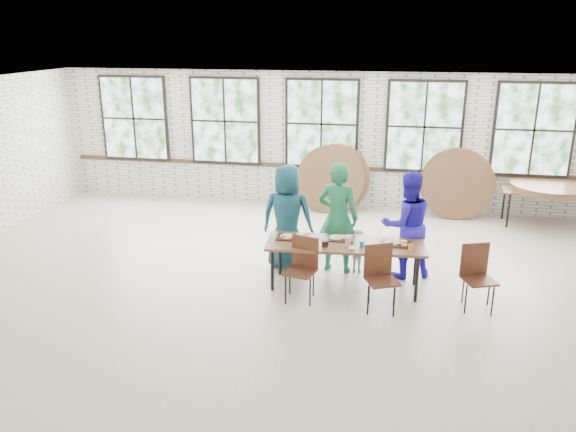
{
  "coord_description": "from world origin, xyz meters",
  "views": [
    {
      "loc": [
        1.53,
        -7.81,
        3.8
      ],
      "look_at": [
        0.0,
        0.4,
        1.05
      ],
      "focal_mm": 35.0,
      "sensor_mm": 36.0,
      "label": 1
    }
  ],
  "objects_px": {
    "chair_near_left": "(303,263)",
    "chair_near_right": "(380,272)",
    "dining_table": "(345,246)",
    "storage_table": "(548,193)"
  },
  "relations": [
    {
      "from": "dining_table",
      "to": "chair_near_left",
      "type": "relative_size",
      "value": 2.58
    },
    {
      "from": "chair_near_left",
      "to": "chair_near_right",
      "type": "xyz_separation_m",
      "value": [
        1.13,
        -0.11,
        0.0
      ]
    },
    {
      "from": "chair_near_left",
      "to": "storage_table",
      "type": "distance_m",
      "value": 6.06
    },
    {
      "from": "chair_near_left",
      "to": "chair_near_right",
      "type": "distance_m",
      "value": 1.14
    },
    {
      "from": "dining_table",
      "to": "chair_near_right",
      "type": "bearing_deg",
      "value": -49.94
    },
    {
      "from": "chair_near_right",
      "to": "storage_table",
      "type": "height_order",
      "value": "chair_near_right"
    },
    {
      "from": "chair_near_right",
      "to": "storage_table",
      "type": "bearing_deg",
      "value": 29.19
    },
    {
      "from": "chair_near_left",
      "to": "storage_table",
      "type": "relative_size",
      "value": 0.52
    },
    {
      "from": "dining_table",
      "to": "chair_near_right",
      "type": "relative_size",
      "value": 2.58
    },
    {
      "from": "dining_table",
      "to": "chair_near_left",
      "type": "height_order",
      "value": "chair_near_left"
    }
  ]
}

